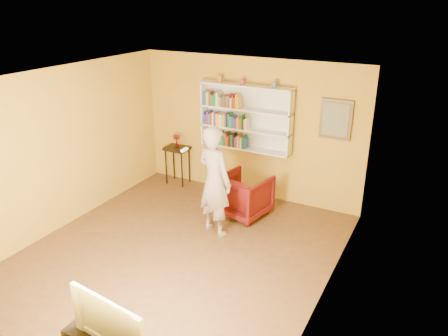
{
  "coord_description": "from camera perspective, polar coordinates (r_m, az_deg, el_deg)",
  "views": [
    {
      "loc": [
        3.33,
        -4.85,
        3.76
      ],
      "look_at": [
        0.38,
        0.75,
        1.22
      ],
      "focal_mm": 35.0,
      "sensor_mm": 36.0,
      "label": 1
    }
  ],
  "objects": [
    {
      "name": "books_row_middle",
      "position": [
        8.38,
        0.16,
        6.27
      ],
      "size": [
        0.94,
        0.19,
        0.27
      ],
      "color": "navy",
      "rests_on": "bookshelf"
    },
    {
      "name": "books_row_upper",
      "position": [
        8.32,
        -0.34,
        8.86
      ],
      "size": [
        0.76,
        0.19,
        0.27
      ],
      "color": "navy",
      "rests_on": "bookshelf"
    },
    {
      "name": "ruby_lustre",
      "position": [
        9.02,
        -6.22,
        3.88
      ],
      "size": [
        0.17,
        0.17,
        0.27
      ],
      "color": "maroon",
      "rests_on": "console_table"
    },
    {
      "name": "ornament_right",
      "position": [
        7.86,
        6.58,
        10.76
      ],
      "size": [
        0.08,
        0.08,
        0.11
      ],
      "primitive_type": "cube",
      "color": "#486078",
      "rests_on": "bookshelf"
    },
    {
      "name": "bookshelf",
      "position": [
        8.27,
        3.03,
        6.64
      ],
      "size": [
        1.8,
        0.29,
        1.23
      ],
      "color": "silver",
      "rests_on": "room_shell"
    },
    {
      "name": "room_shell",
      "position": [
        6.49,
        -6.1,
        -3.3
      ],
      "size": [
        5.3,
        5.8,
        2.88
      ],
      "color": "#4A3018",
      "rests_on": "ground"
    },
    {
      "name": "ornament_centre",
      "position": [
        8.1,
        2.44,
        11.19
      ],
      "size": [
        0.07,
        0.07,
        0.1
      ],
      "primitive_type": "cube",
      "color": "#9A3833",
      "rests_on": "bookshelf"
    },
    {
      "name": "armchair",
      "position": [
        7.88,
        2.62,
        -3.56
      ],
      "size": [
        0.97,
        0.98,
        0.77
      ],
      "primitive_type": "imported",
      "rotation": [
        0.0,
        0.0,
        2.95
      ],
      "color": "#3E0406",
      "rests_on": "ground"
    },
    {
      "name": "ornament_left",
      "position": [
        8.31,
        -0.5,
        11.55
      ],
      "size": [
        0.09,
        0.09,
        0.12
      ],
      "primitive_type": "cube",
      "color": "#A1632E",
      "rests_on": "bookshelf"
    },
    {
      "name": "books_row_lower",
      "position": [
        8.49,
        0.16,
        3.79
      ],
      "size": [
        0.91,
        0.19,
        0.27
      ],
      "color": "navy",
      "rests_on": "bookshelf"
    },
    {
      "name": "person",
      "position": [
        7.07,
        -1.24,
        -1.73
      ],
      "size": [
        0.79,
        0.64,
        1.86
      ],
      "primitive_type": "imported",
      "rotation": [
        0.0,
        0.0,
        2.81
      ],
      "color": "#7F6C5D",
      "rests_on": "ground"
    },
    {
      "name": "television",
      "position": [
        4.77,
        -14.07,
        -18.42
      ],
      "size": [
        1.0,
        0.25,
        0.57
      ],
      "primitive_type": "imported",
      "rotation": [
        0.0,
        0.0,
        -0.12
      ],
      "color": "black",
      "rests_on": "tv_cabinet"
    },
    {
      "name": "game_remote",
      "position": [
        6.7,
        -5.18,
        2.4
      ],
      "size": [
        0.04,
        0.15,
        0.04
      ],
      "primitive_type": "cube",
      "color": "white",
      "rests_on": "person"
    },
    {
      "name": "console_table",
      "position": [
        9.13,
        -6.13,
        1.89
      ],
      "size": [
        0.49,
        0.37,
        0.8
      ],
      "color": "black",
      "rests_on": "ground"
    },
    {
      "name": "framed_painting",
      "position": [
        7.76,
        14.39,
        6.15
      ],
      "size": [
        0.55,
        0.05,
        0.7
      ],
      "color": "#4F3716",
      "rests_on": "room_shell"
    }
  ]
}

